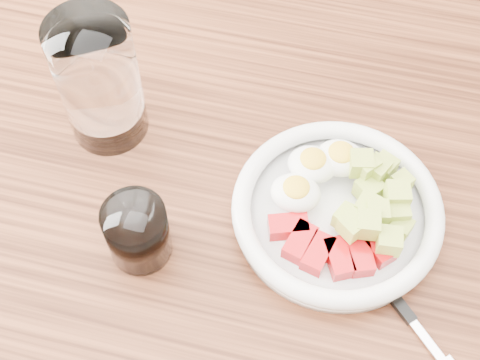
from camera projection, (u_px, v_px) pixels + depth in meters
name	position (u px, v px, depth m)	size (l,w,h in m)	color
dining_table	(246.00, 241.00, 0.86)	(1.50, 0.90, 0.77)	brown
bowl	(338.00, 208.00, 0.74)	(0.24, 0.24, 0.06)	white
fork	(401.00, 307.00, 0.70)	(0.14, 0.14, 0.01)	black
water_glass	(99.00, 81.00, 0.76)	(0.09, 0.09, 0.17)	white
coffee_glass	(137.00, 232.00, 0.71)	(0.07, 0.07, 0.08)	white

